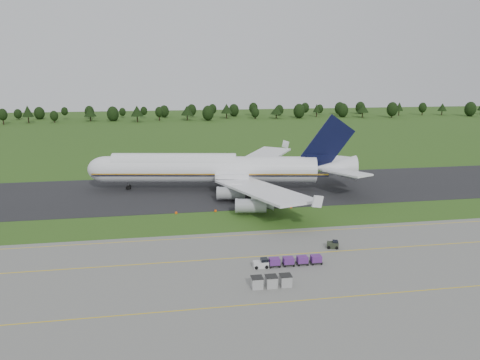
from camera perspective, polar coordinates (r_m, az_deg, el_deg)
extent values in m
plane|color=#2A4E17|center=(109.77, -1.22, -5.01)|extent=(600.00, 600.00, 0.00)
cube|color=slate|center=(78.72, 2.46, -12.75)|extent=(300.00, 52.00, 0.06)
cube|color=black|center=(136.38, -2.93, -1.31)|extent=(300.00, 40.00, 0.08)
cube|color=#E1BA0D|center=(89.42, 0.85, -9.39)|extent=(300.00, 0.25, 0.01)
cube|color=#E1BA0D|center=(73.50, 3.46, -14.76)|extent=(300.00, 0.20, 0.01)
cube|color=#E1BA0D|center=(100.42, -0.39, -6.76)|extent=(120.00, 0.20, 0.01)
cylinder|color=black|center=(333.14, -26.89, 6.40)|extent=(0.70, 0.70, 4.19)
sphere|color=black|center=(332.74, -26.97, 7.13)|extent=(5.74, 5.74, 5.74)
cylinder|color=black|center=(335.28, -24.38, 6.68)|extent=(0.70, 0.70, 4.11)
cone|color=black|center=(334.77, -24.47, 7.65)|extent=(7.04, 7.04, 7.31)
cylinder|color=black|center=(331.89, -21.68, 6.77)|extent=(0.70, 0.70, 2.92)
sphere|color=black|center=(331.60, -21.72, 7.28)|extent=(5.18, 5.18, 5.18)
cylinder|color=black|center=(332.41, -17.76, 7.12)|extent=(0.70, 0.70, 3.28)
cone|color=black|center=(331.99, -17.82, 7.90)|extent=(8.25, 8.25, 5.83)
cylinder|color=black|center=(329.90, -15.21, 7.22)|extent=(0.70, 0.70, 3.09)
sphere|color=black|center=(329.60, -15.24, 7.77)|extent=(7.89, 7.89, 7.89)
cylinder|color=black|center=(319.55, -12.40, 7.26)|extent=(0.70, 0.70, 3.90)
cone|color=black|center=(319.04, -12.45, 8.23)|extent=(8.30, 8.30, 6.94)
cylinder|color=black|center=(323.63, -9.80, 7.46)|extent=(0.70, 0.70, 3.96)
sphere|color=black|center=(323.24, -9.83, 8.18)|extent=(5.38, 5.38, 5.38)
cylinder|color=black|center=(324.38, -6.45, 7.55)|extent=(0.70, 0.70, 3.60)
cone|color=black|center=(323.91, -6.47, 8.43)|extent=(8.34, 8.34, 6.40)
cylinder|color=black|center=(320.99, -3.91, 7.53)|extent=(0.70, 0.70, 3.42)
sphere|color=black|center=(320.65, -3.92, 8.15)|extent=(7.81, 7.81, 7.81)
cylinder|color=black|center=(335.10, -1.65, 7.83)|extent=(0.70, 0.70, 3.74)
cone|color=black|center=(334.62, -1.66, 8.72)|extent=(7.94, 7.94, 6.66)
cylinder|color=black|center=(332.77, 1.87, 7.72)|extent=(0.70, 0.70, 2.91)
sphere|color=black|center=(332.49, 1.87, 8.23)|extent=(5.58, 5.58, 5.58)
cylinder|color=black|center=(335.35, 4.45, 7.75)|extent=(0.70, 0.70, 3.14)
cone|color=black|center=(334.95, 4.46, 8.49)|extent=(8.51, 8.51, 5.59)
cylinder|color=black|center=(339.65, 7.20, 7.77)|extent=(0.70, 0.70, 3.31)
sphere|color=black|center=(339.34, 7.22, 8.34)|extent=(8.04, 8.04, 8.04)
cylinder|color=black|center=(351.00, 9.31, 7.89)|extent=(0.70, 0.70, 3.38)
cone|color=black|center=(350.59, 9.34, 8.65)|extent=(5.42, 5.42, 6.01)
cylinder|color=black|center=(352.13, 12.39, 7.76)|extent=(0.70, 0.70, 3.28)
sphere|color=black|center=(351.83, 12.42, 8.31)|extent=(7.87, 7.87, 7.87)
cylinder|color=black|center=(352.02, 14.70, 7.67)|extent=(0.70, 0.70, 3.75)
cone|color=black|center=(351.57, 14.75, 8.52)|extent=(8.52, 8.52, 6.67)
cylinder|color=black|center=(357.02, 18.02, 7.55)|extent=(0.70, 0.70, 4.01)
sphere|color=black|center=(356.66, 18.07, 8.21)|extent=(7.85, 7.85, 7.85)
cylinder|color=black|center=(375.64, 18.79, 7.73)|extent=(0.70, 0.70, 3.60)
cone|color=black|center=(375.23, 18.85, 8.48)|extent=(5.89, 5.89, 6.40)
cylinder|color=black|center=(384.71, 21.32, 7.66)|extent=(0.70, 0.70, 3.75)
sphere|color=black|center=(384.40, 21.37, 8.23)|extent=(5.88, 5.88, 5.88)
cylinder|color=black|center=(390.78, 23.39, 7.51)|extent=(0.70, 0.70, 3.24)
cone|color=black|center=(390.42, 23.45, 8.17)|extent=(6.75, 6.75, 5.76)
cylinder|color=black|center=(389.72, 26.21, 7.24)|extent=(0.70, 0.70, 3.51)
sphere|color=black|center=(389.44, 26.27, 7.77)|extent=(8.29, 8.29, 8.29)
cylinder|color=white|center=(136.30, -3.60, 1.30)|extent=(61.51, 17.95, 7.59)
cylinder|color=white|center=(137.06, -8.01, 2.02)|extent=(36.31, 11.97, 5.92)
sphere|color=white|center=(141.72, -16.03, 1.26)|extent=(7.59, 7.59, 7.59)
cone|color=white|center=(138.52, 11.58, 1.47)|extent=(12.65, 9.09, 7.21)
cube|color=gold|center=(132.72, -3.71, 0.68)|extent=(66.45, 11.62, 0.37)
cube|color=white|center=(116.72, 2.70, -1.25)|extent=(20.07, 37.34, 0.58)
cube|color=white|center=(155.96, 2.11, 2.51)|extent=(29.53, 35.20, 0.58)
cylinder|color=#93969B|center=(123.96, -1.10, -1.62)|extent=(7.84, 4.59, 3.37)
cylinder|color=#93969B|center=(112.78, 1.34, -3.16)|extent=(7.84, 4.59, 3.37)
cylinder|color=#93969B|center=(149.75, -0.85, 1.03)|extent=(7.84, 4.59, 3.37)
cylinder|color=#93969B|center=(161.06, 1.04, 1.91)|extent=(7.84, 4.59, 3.37)
cube|color=black|center=(136.77, 10.64, 4.38)|extent=(15.24, 3.21, 16.92)
cube|color=white|center=(131.23, 12.91, 0.88)|extent=(10.53, 14.87, 0.47)
cube|color=white|center=(146.36, 11.60, 2.23)|extent=(13.46, 14.07, 0.47)
cylinder|color=slate|center=(141.16, -13.43, -0.69)|extent=(0.38, 0.38, 2.32)
cylinder|color=black|center=(141.28, -13.42, -0.88)|extent=(1.51, 1.17, 1.37)
cylinder|color=slate|center=(132.55, -0.98, -1.23)|extent=(0.38, 0.38, 2.32)
cylinder|color=black|center=(132.67, -0.98, -1.43)|extent=(1.51, 1.17, 1.37)
cylinder|color=slate|center=(141.74, -0.89, -0.26)|extent=(0.38, 0.38, 2.32)
cylinder|color=black|center=(141.86, -0.89, -0.44)|extent=(1.51, 1.17, 1.37)
cube|color=silver|center=(85.01, 2.55, -10.24)|extent=(2.71, 1.46, 1.14)
cylinder|color=black|center=(84.29, 2.02, -10.64)|extent=(0.62, 0.23, 0.62)
cube|color=black|center=(85.62, 4.21, -10.24)|extent=(2.08, 1.56, 0.12)
cube|color=#52236F|center=(85.37, 4.21, -9.85)|extent=(1.87, 1.46, 1.14)
cylinder|color=black|center=(84.86, 3.77, -10.59)|extent=(0.35, 0.16, 0.35)
cube|color=black|center=(86.23, 5.91, -10.10)|extent=(2.08, 1.56, 0.12)
cube|color=#52236F|center=(85.99, 5.92, -9.71)|extent=(1.87, 1.46, 1.14)
cylinder|color=black|center=(85.46, 5.49, -10.45)|extent=(0.35, 0.16, 0.35)
cube|color=black|center=(86.92, 7.59, -9.95)|extent=(2.08, 1.56, 0.12)
cube|color=#52236F|center=(86.68, 7.61, -9.57)|extent=(1.87, 1.46, 1.14)
cylinder|color=black|center=(86.13, 7.19, -10.30)|extent=(0.35, 0.16, 0.35)
cube|color=black|center=(87.68, 9.24, -9.79)|extent=(2.08, 1.56, 0.12)
cube|color=#52236F|center=(87.44, 9.26, -9.42)|extent=(1.87, 1.46, 1.14)
cylinder|color=black|center=(86.87, 8.86, -10.14)|extent=(0.35, 0.16, 0.35)
cylinder|color=black|center=(85.12, 2.55, -10.40)|extent=(0.62, 0.23, 0.62)
cube|color=#252C1F|center=(95.30, 11.24, -7.78)|extent=(2.52, 1.94, 1.22)
cylinder|color=black|center=(94.57, 10.93, -8.13)|extent=(0.62, 0.22, 0.62)
cylinder|color=black|center=(96.25, 11.53, -7.77)|extent=(0.62, 0.22, 0.62)
cube|color=#999999|center=(77.57, 2.07, -12.40)|extent=(1.79, 1.79, 1.79)
cube|color=black|center=(77.17, 2.08, -11.78)|extent=(1.90, 1.90, 0.09)
cube|color=#999999|center=(78.05, 3.84, -12.26)|extent=(1.79, 1.79, 1.79)
cube|color=black|center=(77.65, 3.85, -11.63)|extent=(1.90, 1.90, 0.09)
cube|color=#999999|center=(78.60, 5.58, -12.10)|extent=(1.79, 1.79, 1.79)
cube|color=black|center=(78.20, 5.60, -11.48)|extent=(1.90, 1.90, 0.09)
cube|color=#FF5608|center=(115.82, -7.79, -3.98)|extent=(0.50, 0.12, 0.60)
cube|color=black|center=(115.90, -7.78, -4.12)|extent=(0.30, 0.30, 0.04)
cube|color=#FF5608|center=(116.45, -3.00, -3.78)|extent=(0.50, 0.12, 0.60)
cube|color=black|center=(116.53, -3.00, -3.91)|extent=(0.30, 0.30, 0.04)
cube|color=#FF5608|center=(117.87, 1.69, -3.55)|extent=(0.50, 0.12, 0.60)
cube|color=black|center=(117.96, 1.69, -3.68)|extent=(0.30, 0.30, 0.04)
cube|color=#FF5608|center=(120.07, 6.25, -3.31)|extent=(0.50, 0.12, 0.60)
cube|color=black|center=(120.15, 6.24, -3.43)|extent=(0.30, 0.30, 0.04)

